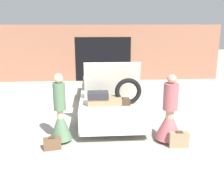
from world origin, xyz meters
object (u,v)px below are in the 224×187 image
Objects in this scene: person_left at (60,118)px; person_right at (169,118)px; car at (109,93)px; suitcase_beside_right_person at (179,140)px; suitcase_beside_left_person at (52,144)px.

person_right is at bearing 72.63° from person_left.
car reaches higher than suitcase_beside_right_person.
person_right is 2.90m from suitcase_beside_left_person.
person_right is 4.00× the size of suitcase_beside_left_person.
suitcase_beside_right_person is at bearing -165.06° from person_right.
person_left is 4.07× the size of suitcase_beside_left_person.
suitcase_beside_right_person is at bearing -1.72° from suitcase_beside_left_person.
person_left is 1.02× the size of person_right.
car is 3.29m from suitcase_beside_right_person.
person_left is 2.91m from suitcase_beside_right_person.
suitcase_beside_left_person is 3.00m from suitcase_beside_right_person.
person_left is 0.66m from suitcase_beside_left_person.
person_right is at bearing 112.30° from suitcase_beside_right_person.
suitcase_beside_right_person is (0.15, -0.36, -0.42)m from person_right.
person_left is 3.75× the size of suitcase_beside_right_person.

